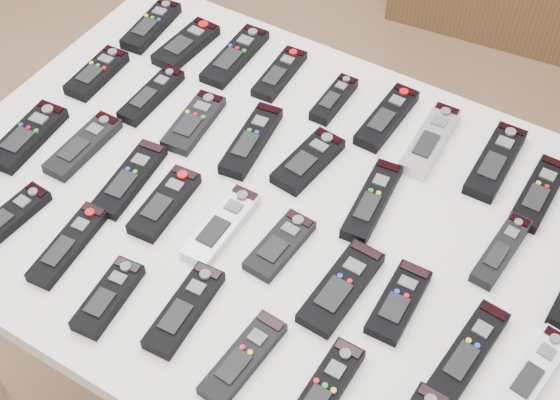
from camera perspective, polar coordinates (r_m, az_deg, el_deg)
The scene contains 34 objects.
ground at distance 2.11m, azimuth -1.09°, elevation -11.56°, with size 4.00×4.00×0.00m, color olive.
table at distance 1.44m, azimuth -0.00°, elevation -2.01°, with size 1.25×0.88×0.78m.
remote_0 at distance 1.78m, azimuth -9.40°, elevation 12.46°, with size 0.05×0.17×0.02m, color black.
remote_1 at distance 1.71m, azimuth -6.88°, elevation 11.22°, with size 0.06×0.16×0.02m, color black.
remote_2 at distance 1.68m, azimuth -3.30°, elevation 10.48°, with size 0.06×0.19×0.02m, color black.
remote_3 at distance 1.63m, azimuth -0.03°, elevation 9.23°, with size 0.05×0.16×0.02m, color black.
remote_4 at distance 1.57m, azimuth 3.97°, elevation 7.36°, with size 0.04×0.14×0.02m, color black.
remote_5 at distance 1.55m, azimuth 7.83°, elevation 6.01°, with size 0.05×0.18×0.02m, color black.
remote_6 at distance 1.51m, azimuth 10.95°, elevation 4.32°, with size 0.05×0.19×0.02m, color #B7B7BC.
remote_7 at distance 1.50m, azimuth 15.49°, elevation 2.73°, with size 0.06×0.19×0.02m, color black.
remote_8 at distance 1.47m, azimuth 18.42°, elevation 0.48°, with size 0.05×0.18×0.02m, color black.
remote_10 at distance 1.67m, azimuth -13.25°, elevation 9.02°, with size 0.05×0.15×0.02m, color black.
remote_11 at distance 1.60m, azimuth -9.38°, elevation 7.57°, with size 0.05×0.17×0.02m, color black.
remote_12 at distance 1.53m, azimuth -6.32°, elevation 5.67°, with size 0.06×0.16×0.02m, color black.
remote_13 at distance 1.49m, azimuth -2.11°, elevation 4.38°, with size 0.05×0.19×0.02m, color black.
remote_14 at distance 1.45m, azimuth 2.07°, elevation 2.87°, with size 0.06×0.16×0.02m, color black.
remote_15 at distance 1.39m, azimuth 6.74°, elevation -0.08°, with size 0.05×0.19×0.02m, color black.
remote_16 at distance 1.37m, azimuth 15.87°, elevation -3.57°, with size 0.04×0.16×0.02m, color black.
remote_18 at distance 1.57m, azimuth -17.98°, elevation 4.45°, with size 0.06×0.18×0.02m, color black.
remote_19 at distance 1.52m, azimuth -14.20°, elevation 3.88°, with size 0.05×0.17×0.02m, color black.
remote_20 at distance 1.45m, azimuth -10.93°, elevation 1.54°, with size 0.05×0.18×0.02m, color black.
remote_21 at distance 1.40m, azimuth -8.43°, elevation -0.22°, with size 0.05×0.16×0.02m, color black.
remote_22 at distance 1.35m, azimuth -4.29°, elevation -1.86°, with size 0.05×0.18×0.02m, color #B7B7BC.
remote_23 at distance 1.33m, azimuth -0.00°, elevation -3.32°, with size 0.06×0.14×0.02m, color black.
remote_24 at distance 1.28m, azimuth 4.51°, elevation -6.39°, with size 0.06×0.18×0.02m, color black.
remote_25 at distance 1.27m, azimuth 8.68°, elevation -7.37°, with size 0.06×0.15×0.02m, color black.
remote_26 at distance 1.25m, azimuth 13.61°, elevation -10.74°, with size 0.05×0.19×0.02m, color black.
remote_27 at distance 1.25m, azimuth 18.03°, elevation -11.89°, with size 0.05×0.17×0.02m, color silver.
remote_29 at distance 1.44m, azimuth -19.25°, elevation -1.28°, with size 0.05×0.16×0.02m, color black.
remote_30 at distance 1.37m, azimuth -15.21°, elevation -3.16°, with size 0.05×0.18×0.02m, color black.
remote_31 at distance 1.29m, azimuth -12.45°, elevation -6.95°, with size 0.05×0.15×0.02m, color black.
remote_32 at distance 1.26m, azimuth -7.00°, elevation -7.94°, with size 0.05×0.17×0.02m, color black.
remote_33 at distance 1.21m, azimuth -2.71°, elevation -11.49°, with size 0.05×0.17×0.02m, color black.
remote_34 at distance 1.18m, azimuth 3.04°, elevation -14.07°, with size 0.05×0.19×0.02m, color black.
Camera 1 is at (0.56, -0.85, 1.85)m, focal length 50.00 mm.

